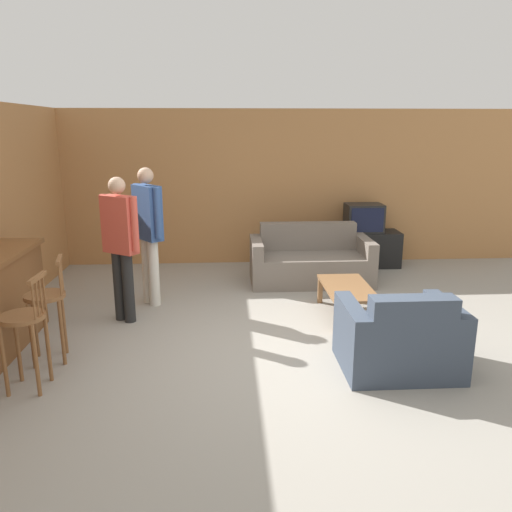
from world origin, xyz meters
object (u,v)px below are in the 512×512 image
object	(u,v)px
armchair_near	(399,340)
person_by_counter	(121,241)
coffee_table	(347,291)
person_by_window	(148,229)
bar_chair_mid	(47,305)
couch_far	(310,262)
bar_chair_near	(25,327)
tv	(364,218)
tv_unit	(362,249)

from	to	relation	value
armchair_near	person_by_counter	world-z (taller)	person_by_counter
coffee_table	person_by_window	size ratio (longest dim) A/B	0.60
bar_chair_mid	coffee_table	size ratio (longest dim) A/B	0.97
person_by_window	person_by_counter	distance (m)	0.64
coffee_table	couch_far	bearing A→B (deg)	98.51
bar_chair_near	tv	world-z (taller)	same
person_by_counter	bar_chair_near	bearing A→B (deg)	-108.28
couch_far	coffee_table	xyz separation A→B (m)	(0.22, -1.47, 0.02)
couch_far	tv_unit	bearing A→B (deg)	38.73
person_by_counter	couch_far	bearing A→B (deg)	30.06
armchair_near	person_by_counter	size ratio (longest dim) A/B	0.63
couch_far	tv	xyz separation A→B (m)	(1.03, 0.82, 0.52)
person_by_counter	person_by_window	bearing A→B (deg)	68.18
armchair_near	tv_unit	bearing A→B (deg)	80.21
armchair_near	person_by_counter	bearing A→B (deg)	153.23
tv	person_by_counter	xyz separation A→B (m)	(-3.55, -2.28, 0.16)
person_by_counter	tv_unit	bearing A→B (deg)	32.76
bar_chair_mid	coffee_table	world-z (taller)	bar_chair_mid
tv	armchair_near	bearing A→B (deg)	-99.80
coffee_table	person_by_counter	xyz separation A→B (m)	(-2.74, 0.01, 0.66)
bar_chair_mid	tv	xyz separation A→B (m)	(4.08, 3.33, 0.24)
person_by_window	bar_chair_near	bearing A→B (deg)	-109.25
bar_chair_mid	tv_unit	size ratio (longest dim) A/B	0.86
tv_unit	person_by_window	world-z (taller)	person_by_window
couch_far	tv	distance (m)	1.42
bar_chair_mid	bar_chair_near	bearing A→B (deg)	-89.96
bar_chair_near	person_by_window	size ratio (longest dim) A/B	0.59
tv_unit	bar_chair_near	bearing A→B (deg)	-136.30
person_by_window	armchair_near	bearing A→B (deg)	-37.71
bar_chair_near	armchair_near	xyz separation A→B (m)	(3.43, 0.15, -0.29)
armchair_near	tv	distance (m)	3.83
bar_chair_near	tv_unit	distance (m)	5.65
armchair_near	tv_unit	xyz separation A→B (m)	(0.65, 3.74, -0.01)
bar_chair_near	armchair_near	world-z (taller)	bar_chair_near
bar_chair_mid	armchair_near	world-z (taller)	bar_chair_mid
armchair_near	tv	xyz separation A→B (m)	(0.65, 3.74, 0.52)
coffee_table	tv	bearing A→B (deg)	70.60
couch_far	coffee_table	distance (m)	1.49
armchair_near	bar_chair_near	bearing A→B (deg)	-177.44
couch_far	tv	world-z (taller)	tv
bar_chair_near	person_by_window	world-z (taller)	person_by_window
bar_chair_near	tv	size ratio (longest dim) A/B	1.76
couch_far	person_by_counter	world-z (taller)	person_by_counter
bar_chair_mid	person_by_window	size ratio (longest dim) A/B	0.59
person_by_window	tv	bearing A→B (deg)	26.98
coffee_table	person_by_counter	bearing A→B (deg)	179.71
bar_chair_near	coffee_table	world-z (taller)	bar_chair_near
bar_chair_mid	armchair_near	bearing A→B (deg)	-6.86
coffee_table	person_by_counter	world-z (taller)	person_by_counter
tv_unit	tv	bearing A→B (deg)	-90.00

